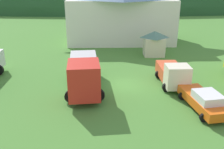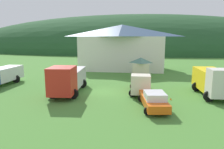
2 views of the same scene
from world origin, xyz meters
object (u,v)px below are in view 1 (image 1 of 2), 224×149
depot_building (121,12)px  light_truck_cream (173,74)px  traffic_cone_near_pickup (213,94)px  play_shed_cream (154,43)px  crane_truck_red (84,73)px  service_pickup_orange (204,100)px

depot_building → light_truck_cream: size_ratio=3.16×
traffic_cone_near_pickup → play_shed_cream: bearing=105.3°
crane_truck_red → light_truck_cream: size_ratio=1.56×
light_truck_cream → play_shed_cream: bearing=179.3°
light_truck_cream → traffic_cone_near_pickup: bearing=56.1°
crane_truck_red → service_pickup_orange: crane_truck_red is taller
light_truck_cream → crane_truck_red: bearing=-83.7°
play_shed_cream → traffic_cone_near_pickup: 12.58m
light_truck_cream → service_pickup_orange: light_truck_cream is taller
service_pickup_orange → traffic_cone_near_pickup: (1.94, 2.85, -0.83)m
crane_truck_red → service_pickup_orange: size_ratio=1.53×
crane_truck_red → service_pickup_orange: 10.37m
light_truck_cream → traffic_cone_near_pickup: light_truck_cream is taller
crane_truck_red → light_truck_cream: 8.43m
service_pickup_orange → traffic_cone_near_pickup: size_ratio=9.90×
depot_building → light_truck_cream: depot_building is taller
play_shed_cream → crane_truck_red: size_ratio=0.38×
traffic_cone_near_pickup → light_truck_cream: bearing=147.3°
depot_building → crane_truck_red: depot_building is taller
service_pickup_orange → play_shed_cream: bearing=176.1°
play_shed_cream → crane_truck_red: crane_truck_red is taller
play_shed_cream → light_truck_cream: 9.99m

